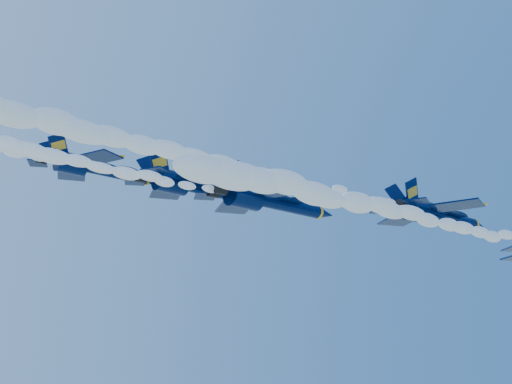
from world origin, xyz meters
TOP-DOWN VIEW (x-y plane):
  - smoke_trail_jet_lead at (-8.39, -14.85)m, footprint 43.76×2.14m
  - jet_second at (8.01, -6.77)m, footprint 16.56×13.58m
  - smoke_trail_jet_second at (-20.95, -6.77)m, footprint 43.76×1.98m
  - jet_third at (-5.36, 6.50)m, footprint 18.41×15.10m
  - smoke_trail_jet_third at (-35.10, 6.50)m, footprint 43.76×2.20m
  - jet_fourth at (-9.91, 15.08)m, footprint 18.23×14.96m
  - jet_fifth at (-19.95, 22.37)m, footprint 16.59×13.61m

SIDE VIEW (x-z plane):
  - smoke_trail_jet_lead at x=-8.39m, z-range 147.51..149.44m
  - smoke_trail_jet_second at x=-20.95m, z-range 151.44..153.22m
  - jet_second at x=8.01m, z-range 149.68..155.83m
  - smoke_trail_jet_third at x=-35.10m, z-range 153.56..155.53m
  - jet_third at x=-5.36m, z-range 151.57..158.41m
  - jet_fourth at x=-9.91m, z-range 154.61..161.38m
  - jet_fifth at x=-19.95m, z-range 157.13..163.29m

